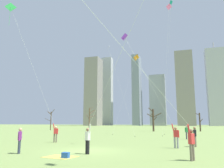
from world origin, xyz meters
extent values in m
plane|color=#7A934C|center=(0.00, 0.00, 0.00)|extent=(400.00, 400.00, 0.00)
cylinder|color=#726656|center=(-5.62, 5.27, 0.42)|extent=(0.14, 0.14, 0.85)
cylinder|color=#726656|center=(-5.83, 5.20, 0.42)|extent=(0.14, 0.14, 0.85)
cube|color=red|center=(-5.73, 5.23, 1.12)|extent=(0.38, 0.29, 0.54)
sphere|color=beige|center=(-5.73, 5.23, 1.51)|extent=(0.22, 0.22, 0.22)
cylinder|color=red|center=(-5.53, 5.30, 1.09)|extent=(0.09, 0.09, 0.55)
cylinder|color=red|center=(-5.93, 5.17, 1.59)|extent=(0.22, 0.15, 0.56)
cube|color=green|center=(-9.61, 2.03, 13.59)|extent=(1.14, 0.45, 1.15)
cylinder|color=black|center=(-9.61, 2.03, 13.59)|extent=(0.24, 0.28, 0.73)
cylinder|color=green|center=(-9.48, 1.88, 12.33)|extent=(0.02, 0.02, 1.66)
cylinder|color=silver|center=(-7.77, 3.60, 7.72)|extent=(3.70, 3.15, 11.75)
cylinder|color=gray|center=(6.11, 3.38, 0.42)|extent=(0.14, 0.14, 0.85)
cylinder|color=gray|center=(5.89, 3.41, 0.42)|extent=(0.14, 0.14, 0.85)
cube|color=red|center=(6.00, 3.39, 1.12)|extent=(0.36, 0.23, 0.54)
sphere|color=#9E7051|center=(6.00, 3.39, 1.51)|extent=(0.22, 0.22, 0.22)
cylinder|color=red|center=(6.21, 3.37, 1.09)|extent=(0.09, 0.09, 0.55)
cylinder|color=red|center=(5.80, 3.42, 1.59)|extent=(0.21, 0.11, 0.56)
cube|color=purple|center=(1.74, 4.30, 9.91)|extent=(0.80, 0.60, 0.90)
cylinder|color=black|center=(1.74, 4.30, 9.91)|extent=(0.09, 0.35, 0.56)
cylinder|color=silver|center=(3.77, 3.86, 5.88)|extent=(4.07, 0.90, 8.07)
cylinder|color=black|center=(0.63, -1.52, 0.42)|extent=(0.14, 0.14, 0.85)
cylinder|color=black|center=(0.81, -1.64, 0.42)|extent=(0.14, 0.14, 0.85)
cube|color=white|center=(0.72, -1.58, 1.12)|extent=(0.39, 0.36, 0.54)
sphere|color=#9E7051|center=(0.72, -1.58, 1.51)|extent=(0.22, 0.22, 0.22)
cylinder|color=white|center=(0.54, -1.46, 1.09)|extent=(0.09, 0.09, 0.55)
cylinder|color=white|center=(0.89, -1.70, 1.59)|extent=(0.22, 0.19, 0.56)
cylinder|color=#726656|center=(6.98, -2.20, 0.42)|extent=(0.14, 0.14, 0.85)
cylinder|color=#726656|center=(6.87, -2.39, 0.42)|extent=(0.14, 0.14, 0.85)
cube|color=red|center=(6.93, -2.30, 1.12)|extent=(0.34, 0.39, 0.54)
sphere|color=brown|center=(6.93, -2.30, 1.51)|extent=(0.22, 0.22, 0.22)
cylinder|color=red|center=(7.03, -2.12, 1.09)|extent=(0.09, 0.09, 0.55)
cylinder|color=red|center=(6.82, -2.48, 1.59)|extent=(0.18, 0.22, 0.56)
cylinder|color=#726656|center=(7.46, 4.79, 0.42)|extent=(0.14, 0.14, 0.85)
cylinder|color=#726656|center=(7.50, 5.01, 0.42)|extent=(0.14, 0.14, 0.85)
cube|color=black|center=(7.48, 4.90, 1.12)|extent=(0.26, 0.37, 0.54)
sphere|color=#9E7051|center=(7.48, 4.90, 1.51)|extent=(0.22, 0.22, 0.22)
cylinder|color=black|center=(7.44, 4.70, 1.09)|extent=(0.09, 0.09, 0.55)
cylinder|color=black|center=(7.52, 5.11, 1.09)|extent=(0.09, 0.09, 0.55)
cylinder|color=#33384C|center=(6.95, 13.56, 0.42)|extent=(0.14, 0.14, 0.85)
cylinder|color=#33384C|center=(7.16, 13.60, 0.42)|extent=(0.14, 0.14, 0.85)
cube|color=#338C4C|center=(7.05, 13.58, 1.12)|extent=(0.37, 0.26, 0.54)
sphere|color=beige|center=(7.05, 13.58, 1.51)|extent=(0.22, 0.22, 0.22)
cylinder|color=#338C4C|center=(6.85, 13.54, 1.09)|extent=(0.09, 0.09, 0.55)
cylinder|color=#338C4C|center=(7.26, 13.62, 1.09)|extent=(0.09, 0.09, 0.55)
cylinder|color=#33384C|center=(-3.49, -2.77, 0.42)|extent=(0.14, 0.14, 0.85)
cylinder|color=#33384C|center=(-3.61, -2.58, 0.42)|extent=(0.14, 0.14, 0.85)
cube|color=purple|center=(-3.55, -2.67, 1.12)|extent=(0.35, 0.39, 0.54)
sphere|color=tan|center=(-3.55, -2.67, 1.51)|extent=(0.22, 0.22, 0.22)
cylinder|color=purple|center=(-3.44, -2.85, 1.09)|extent=(0.09, 0.09, 0.55)
cylinder|color=purple|center=(-3.66, -2.49, 1.09)|extent=(0.09, 0.09, 0.55)
cube|color=orange|center=(-1.33, 26.28, 14.45)|extent=(1.06, 0.78, 1.20)
cylinder|color=black|center=(-1.33, 26.28, 14.45)|extent=(0.38, 0.24, 0.74)
cylinder|color=silver|center=(-2.94, 23.63, 7.25)|extent=(3.21, 5.32, 14.41)
cylinder|color=#3F3833|center=(-4.54, 20.98, 0.04)|extent=(0.10, 0.10, 0.08)
cube|color=teal|center=(5.75, 22.79, 22.94)|extent=(0.63, 0.59, 0.79)
cylinder|color=black|center=(5.75, 22.79, 22.94)|extent=(0.12, 0.27, 0.50)
cylinder|color=teal|center=(5.81, 22.93, 22.06)|extent=(0.02, 0.02, 1.16)
cylinder|color=silver|center=(4.69, 23.19, 11.49)|extent=(2.12, 0.83, 22.90)
cylinder|color=#3F3833|center=(3.64, 23.60, 0.04)|extent=(0.10, 0.10, 0.08)
cube|color=white|center=(-5.57, 21.81, 15.43)|extent=(0.41, 0.79, 0.82)
cylinder|color=black|center=(-5.57, 21.81, 15.43)|extent=(0.20, 0.22, 0.51)
cylinder|color=silver|center=(-2.74, 19.26, 7.74)|extent=(5.67, 5.11, 15.40)
cylinder|color=#3F3833|center=(0.09, 16.72, 0.04)|extent=(0.10, 0.10, 0.08)
cube|color=pink|center=(5.43, 20.87, 21.14)|extent=(0.97, 0.66, 1.13)
cylinder|color=black|center=(5.43, 20.87, 21.14)|extent=(0.18, 0.17, 0.73)
cylinder|color=silver|center=(4.57, 19.96, 10.59)|extent=(1.73, 1.84, 21.10)
cylinder|color=#3F3833|center=(3.71, 19.05, 0.04)|extent=(0.10, 0.10, 0.08)
cube|color=#D8BF4C|center=(-0.32, -3.09, 0.01)|extent=(2.00, 1.67, 0.01)
cube|color=#2659B2|center=(0.18, -3.39, 0.16)|extent=(0.40, 0.28, 0.30)
cylinder|color=brown|center=(-15.03, 35.91, 2.77)|extent=(0.27, 0.27, 5.54)
cylinder|color=brown|center=(-14.62, 36.60, 4.46)|extent=(0.97, 1.51, 1.16)
cylinder|color=brown|center=(-15.54, 36.15, 3.36)|extent=(1.15, 0.64, 1.20)
cylinder|color=brown|center=(-14.26, 35.69, 4.65)|extent=(1.61, 0.53, 0.80)
cylinder|color=brown|center=(-14.76, 36.34, 5.41)|extent=(0.66, 0.97, 1.01)
cylinder|color=brown|center=(-14.45, 36.46, 3.47)|extent=(1.28, 1.22, 0.64)
cylinder|color=#423326|center=(10.44, 39.89, 2.08)|extent=(0.32, 0.32, 4.16)
cylinder|color=#423326|center=(10.08, 40.36, 3.88)|extent=(0.86, 1.05, 0.58)
cylinder|color=#423326|center=(10.36, 39.31, 3.49)|extent=(0.26, 1.24, 0.88)
cylinder|color=#423326|center=(10.68, 39.19, 2.40)|extent=(0.64, 1.50, 0.82)
cylinder|color=#4C3828|center=(-26.92, 37.75, 2.44)|extent=(0.24, 0.24, 4.88)
cylinder|color=#4C3828|center=(-27.79, 37.65, 2.70)|extent=(1.78, 0.29, 0.85)
cylinder|color=#4C3828|center=(-27.39, 37.52, 4.53)|extent=(1.05, 0.60, 1.11)
cylinder|color=#4C3828|center=(-27.50, 37.88, 4.59)|extent=(1.23, 0.39, 0.74)
cylinder|color=#4C3828|center=(-26.24, 37.44, 4.93)|extent=(1.47, 0.75, 1.21)
cylinder|color=#423326|center=(0.30, 36.93, 2.52)|extent=(0.41, 0.41, 5.04)
cylinder|color=#423326|center=(0.18, 36.34, 3.65)|extent=(0.45, 1.29, 0.59)
cylinder|color=#423326|center=(1.23, 36.99, 3.68)|extent=(1.95, 0.31, 1.08)
cylinder|color=#423326|center=(-0.15, 36.61, 4.84)|extent=(1.10, 0.88, 0.99)
cylinder|color=#423326|center=(0.69, 37.12, 2.84)|extent=(0.97, 0.57, 0.98)
cylinder|color=#423326|center=(-0.28, 36.33, 3.53)|extent=(1.34, 1.39, 0.93)
cube|color=gray|center=(-23.74, 144.92, 25.56)|extent=(5.38, 11.87, 51.12)
cube|color=gray|center=(-50.70, 126.65, 23.22)|extent=(9.70, 10.79, 46.44)
cube|color=#9EA3AD|center=(-9.47, 149.55, 18.33)|extent=(11.42, 6.00, 36.66)
cube|color=#B2B2B7|center=(-48.01, 148.66, 26.45)|extent=(7.91, 5.80, 52.90)
cube|color=gray|center=(9.51, 135.25, 24.00)|extent=(11.05, 10.96, 48.01)
cube|color=#B2B2B7|center=(28.47, 135.30, 24.21)|extent=(11.51, 7.80, 48.41)
cylinder|color=#99999E|center=(28.47, 135.30, 50.70)|extent=(0.80, 0.80, 4.58)
camera|label=1|loc=(6.49, -15.00, 1.95)|focal=35.75mm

